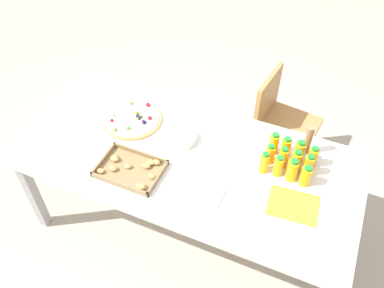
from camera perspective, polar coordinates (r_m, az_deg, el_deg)
ground_plane at (r=2.95m, az=-0.79°, el=-11.19°), size 12.00×12.00×0.00m
party_table at (r=2.42m, az=-0.94°, el=-2.70°), size 2.01×0.92×0.73m
chair_near_left at (r=3.00m, az=12.17°, el=3.51°), size 0.45×0.45×0.83m
juice_bottle_0 at (r=2.38m, az=16.51°, el=-1.70°), size 0.06×0.06×0.14m
juice_bottle_1 at (r=2.37m, az=14.75°, el=-1.04°), size 0.06×0.06×0.15m
juice_bottle_2 at (r=2.38m, az=12.95°, el=-0.49°), size 0.06×0.06×0.14m
juice_bottle_3 at (r=2.39m, az=11.35°, el=0.04°), size 0.06×0.06×0.15m
juice_bottle_4 at (r=2.32m, az=15.94°, el=-2.87°), size 0.05×0.05×0.14m
juice_bottle_5 at (r=2.32m, az=14.32°, el=-2.35°), size 0.06×0.06×0.15m
juice_bottle_6 at (r=2.33m, az=12.60°, el=-1.88°), size 0.05×0.05×0.14m
juice_bottle_7 at (r=2.34m, az=10.83°, el=-1.40°), size 0.05×0.05×0.13m
juice_bottle_8 at (r=2.27m, az=15.60°, el=-4.31°), size 0.06×0.06×0.13m
juice_bottle_9 at (r=2.27m, az=13.84°, el=-3.58°), size 0.06×0.06×0.15m
juice_bottle_10 at (r=2.28m, az=11.99°, el=-3.03°), size 0.05×0.05×0.14m
juice_bottle_11 at (r=2.28m, az=10.08°, el=-2.58°), size 0.05×0.05×0.14m
fruit_pizza at (r=2.60m, az=-8.26°, el=3.48°), size 0.37×0.37×0.05m
snack_tray at (r=2.31m, az=-8.51°, el=-3.48°), size 0.36×0.26×0.04m
plate_stack at (r=2.44m, az=-1.42°, el=0.90°), size 0.18×0.18×0.04m
napkin_stack at (r=2.19m, az=2.40°, el=-6.98°), size 0.15×0.15×0.01m
cardboard_tube at (r=2.42m, az=15.91°, el=0.60°), size 0.04×0.04×0.19m
paper_folder at (r=2.21m, az=13.93°, el=-8.30°), size 0.28×0.22×0.01m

